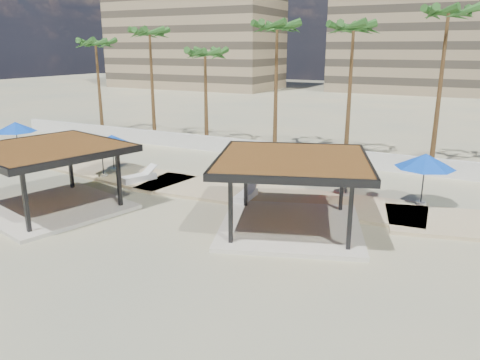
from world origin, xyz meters
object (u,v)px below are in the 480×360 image
at_px(umbrella_c, 348,158).
at_px(lounger_b, 246,195).
at_px(pavilion_west, 50,172).
at_px(lounger_a, 139,177).
at_px(umbrella_a, 16,127).
at_px(pavilion_central, 292,187).

relative_size(umbrella_c, lounger_b, 1.53).
height_order(pavilion_west, lounger_a, pavilion_west).
bearing_deg(umbrella_a, umbrella_c, 4.64).
bearing_deg(lounger_a, pavilion_central, -84.17).
bearing_deg(lounger_b, pavilion_west, 119.85).
xyz_separation_m(pavilion_west, umbrella_a, (-11.28, 6.83, 0.43)).
xyz_separation_m(umbrella_a, lounger_b, (19.43, -1.08, -2.06)).
bearing_deg(pavilion_west, umbrella_c, 48.58).
height_order(pavilion_west, umbrella_a, pavilion_west).
bearing_deg(lounger_a, lounger_b, -71.36).
xyz_separation_m(umbrella_c, lounger_a, (-12.03, -2.93, -1.88)).
bearing_deg(lounger_b, umbrella_a, 81.47).
height_order(pavilion_central, lounger_a, pavilion_central).
bearing_deg(lounger_b, pavilion_central, -130.85).
bearing_deg(umbrella_c, pavilion_west, -145.55).
height_order(umbrella_c, lounger_a, umbrella_c).
relative_size(umbrella_a, umbrella_c, 0.96).
relative_size(pavilion_west, lounger_a, 3.32).
bearing_deg(umbrella_a, lounger_a, -4.63).
relative_size(pavilion_central, pavilion_west, 1.05).
xyz_separation_m(umbrella_a, lounger_a, (12.05, -0.98, -2.04)).
xyz_separation_m(lounger_a, lounger_b, (7.38, -0.10, -0.02)).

